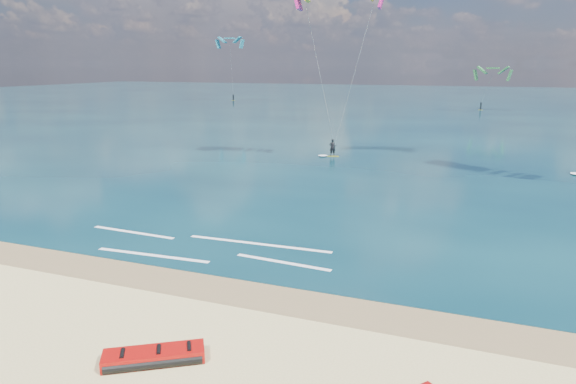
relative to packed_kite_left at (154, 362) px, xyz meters
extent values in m
plane|color=tan|center=(-2.95, 42.21, 0.00)|extent=(320.00, 320.00, 0.00)
cube|color=olive|center=(-2.95, 5.21, 0.00)|extent=(320.00, 2.40, 0.01)
cube|color=#082331|center=(-2.95, 106.21, 0.02)|extent=(320.00, 200.00, 0.04)
cube|color=#D0DF1A|center=(-4.57, 35.03, 0.07)|extent=(1.27, 0.59, 0.05)
imported|color=black|center=(-4.57, 35.03, 0.89)|extent=(0.69, 0.58, 1.61)
cylinder|color=black|center=(-4.31, 34.76, 1.12)|extent=(0.49, 0.12, 0.04)
cube|color=white|center=(-8.00, 9.62, 0.04)|extent=(4.98, 0.45, 0.01)
cube|color=white|center=(-1.21, 10.31, 0.04)|extent=(7.32, 0.51, 0.01)
cube|color=white|center=(0.75, 8.51, 0.04)|extent=(4.53, 0.56, 0.01)
cube|color=white|center=(-5.13, 7.21, 0.04)|extent=(5.68, 0.55, 0.01)
camera|label=1|loc=(8.42, -11.15, 8.50)|focal=32.00mm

